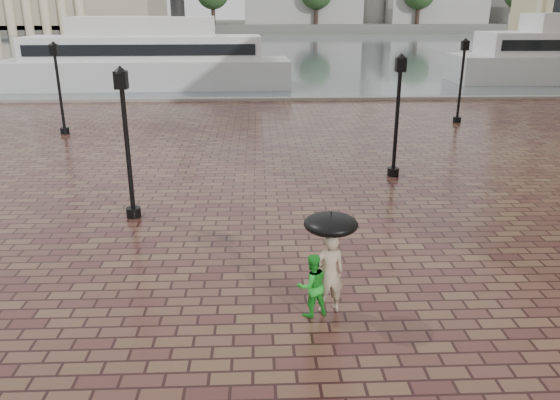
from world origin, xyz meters
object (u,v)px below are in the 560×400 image
at_px(street_lamps, 273,101).
at_px(ferry_near, 146,59).
at_px(adult_pedestrian, 329,273).
at_px(child_pedestrian, 312,285).

distance_m(street_lamps, ferry_near, 23.33).
bearing_deg(ferry_near, adult_pedestrian, -75.39).
xyz_separation_m(street_lamps, adult_pedestrian, (0.79, -13.22, -1.45)).
bearing_deg(ferry_near, street_lamps, -68.05).
relative_size(child_pedestrian, ferry_near, 0.06).
xyz_separation_m(adult_pedestrian, child_pedestrian, (-0.37, -0.14, -0.19)).
bearing_deg(child_pedestrian, ferry_near, -94.46).
distance_m(street_lamps, adult_pedestrian, 13.32).
bearing_deg(street_lamps, child_pedestrian, -88.21).
xyz_separation_m(street_lamps, ferry_near, (-9.40, 21.35, -0.10)).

